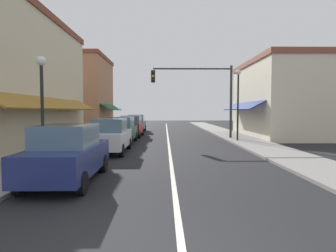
% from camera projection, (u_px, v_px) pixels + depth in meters
% --- Properties ---
extents(ground_plane, '(80.00, 80.00, 0.00)m').
position_uv_depth(ground_plane, '(168.00, 139.00, 21.44)').
color(ground_plane, black).
extents(sidewalk_left, '(2.60, 56.00, 0.12)m').
position_uv_depth(sidewalk_left, '(97.00, 138.00, 21.36)').
color(sidewalk_left, gray).
rests_on(sidewalk_left, ground).
extents(sidewalk_right, '(2.60, 56.00, 0.12)m').
position_uv_depth(sidewalk_right, '(239.00, 138.00, 21.50)').
color(sidewalk_right, gray).
rests_on(sidewalk_right, ground).
extents(lane_center_stripe, '(0.14, 52.00, 0.01)m').
position_uv_depth(lane_center_stripe, '(168.00, 139.00, 21.44)').
color(lane_center_stripe, silver).
rests_on(lane_center_stripe, ground).
extents(storefront_left_block, '(6.12, 14.20, 7.80)m').
position_uv_depth(storefront_left_block, '(1.00, 79.00, 15.11)').
color(storefront_left_block, beige).
rests_on(storefront_left_block, ground).
extents(storefront_right_block, '(6.45, 10.20, 6.38)m').
position_uv_depth(storefront_right_block, '(278.00, 99.00, 23.37)').
color(storefront_right_block, beige).
rests_on(storefront_right_block, ground).
extents(storefront_far_left, '(6.42, 8.20, 8.19)m').
position_uv_depth(storefront_far_left, '(84.00, 94.00, 31.08)').
color(storefront_far_left, '#9E6B4C').
rests_on(storefront_far_left, ground).
extents(parked_car_nearest_left, '(1.83, 4.12, 1.77)m').
position_uv_depth(parked_car_nearest_left, '(68.00, 154.00, 8.45)').
color(parked_car_nearest_left, navy).
rests_on(parked_car_nearest_left, ground).
extents(parked_car_second_left, '(1.79, 4.10, 1.77)m').
position_uv_depth(parked_car_second_left, '(110.00, 136.00, 14.39)').
color(parked_car_second_left, silver).
rests_on(parked_car_second_left, ground).
extents(parked_car_third_left, '(1.84, 4.13, 1.77)m').
position_uv_depth(parked_car_third_left, '(121.00, 130.00, 18.65)').
color(parked_car_third_left, '#0F4C33').
rests_on(parked_car_third_left, ground).
extents(parked_car_far_left, '(1.85, 4.13, 1.77)m').
position_uv_depth(parked_car_far_left, '(131.00, 126.00, 23.31)').
color(parked_car_far_left, maroon).
rests_on(parked_car_far_left, ground).
extents(parked_car_distant_left, '(1.80, 4.11, 1.77)m').
position_uv_depth(parked_car_distant_left, '(136.00, 123.00, 28.77)').
color(parked_car_distant_left, '#4C5156').
rests_on(parked_car_distant_left, ground).
extents(traffic_signal_mast_arm, '(6.17, 0.50, 5.61)m').
position_uv_depth(traffic_signal_mast_arm, '(203.00, 88.00, 20.96)').
color(traffic_signal_mast_arm, '#333333').
rests_on(traffic_signal_mast_arm, ground).
extents(street_lamp_left_near, '(0.36, 0.36, 4.21)m').
position_uv_depth(street_lamp_left_near, '(42.00, 92.00, 10.30)').
color(street_lamp_left_near, black).
rests_on(street_lamp_left_near, ground).
extents(street_lamp_right_mid, '(0.36, 0.36, 5.00)m').
position_uv_depth(street_lamp_right_mid, '(238.00, 94.00, 19.16)').
color(street_lamp_right_mid, black).
rests_on(street_lamp_right_mid, ground).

